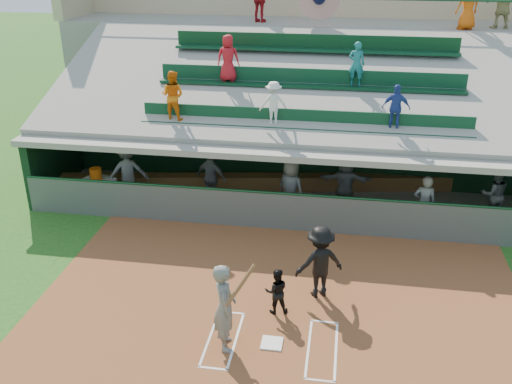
% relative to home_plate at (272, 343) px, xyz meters
% --- Properties ---
extents(ground, '(100.00, 100.00, 0.00)m').
position_rel_home_plate_xyz_m(ground, '(0.00, 0.00, -0.04)').
color(ground, '#205116').
rests_on(ground, ground).
extents(dirt_slab, '(11.00, 9.00, 0.02)m').
position_rel_home_plate_xyz_m(dirt_slab, '(0.00, 0.50, -0.03)').
color(dirt_slab, brown).
rests_on(dirt_slab, ground).
extents(home_plate, '(0.43, 0.43, 0.03)m').
position_rel_home_plate_xyz_m(home_plate, '(0.00, 0.00, 0.00)').
color(home_plate, white).
rests_on(home_plate, dirt_slab).
extents(batters_box_chalk, '(2.65, 1.85, 0.01)m').
position_rel_home_plate_xyz_m(batters_box_chalk, '(0.00, 0.00, -0.01)').
color(batters_box_chalk, white).
rests_on(batters_box_chalk, dirt_slab).
extents(dugout_floor, '(16.00, 3.50, 0.04)m').
position_rel_home_plate_xyz_m(dugout_floor, '(0.00, 6.75, -0.02)').
color(dugout_floor, gray).
rests_on(dugout_floor, ground).
extents(concourse_slab, '(20.00, 3.00, 4.60)m').
position_rel_home_plate_xyz_m(concourse_slab, '(0.00, 13.50, 2.26)').
color(concourse_slab, gray).
rests_on(concourse_slab, ground).
extents(grandstand, '(20.40, 10.40, 7.80)m').
position_rel_home_plate_xyz_m(grandstand, '(-0.01, 10.51, 2.23)').
color(grandstand, '#535853').
rests_on(grandstand, ground).
extents(batter_at_plate, '(0.95, 0.82, 1.95)m').
position_rel_home_plate_xyz_m(batter_at_plate, '(-0.92, -0.20, 0.94)').
color(batter_at_plate, '#5C5F59').
rests_on(batter_at_plate, dirt_slab).
extents(catcher, '(0.60, 0.51, 1.07)m').
position_rel_home_plate_xyz_m(catcher, '(-0.06, 1.10, 0.52)').
color(catcher, black).
rests_on(catcher, dirt_slab).
extents(home_umpire, '(1.30, 1.06, 1.75)m').
position_rel_home_plate_xyz_m(home_umpire, '(0.82, 1.92, 0.86)').
color(home_umpire, black).
rests_on(home_umpire, dirt_slab).
extents(dugout_bench, '(15.92, 3.04, 0.48)m').
position_rel_home_plate_xyz_m(dugout_bench, '(0.09, 7.86, 0.25)').
color(dugout_bench, olive).
rests_on(dugout_bench, dugout_floor).
extents(white_table, '(1.05, 0.93, 0.77)m').
position_rel_home_plate_xyz_m(white_table, '(-6.20, 5.89, 0.39)').
color(white_table, silver).
rests_on(white_table, dugout_floor).
extents(water_cooler, '(0.36, 0.36, 0.36)m').
position_rel_home_plate_xyz_m(water_cooler, '(-6.23, 5.82, 0.95)').
color(water_cooler, orange).
rests_on(water_cooler, white_table).
extents(dugout_player_a, '(1.39, 1.07, 1.90)m').
position_rel_home_plate_xyz_m(dugout_player_a, '(-5.34, 6.18, 0.95)').
color(dugout_player_a, '#61635E').
rests_on(dugout_player_a, dugout_floor).
extents(dugout_player_b, '(1.07, 0.71, 1.70)m').
position_rel_home_plate_xyz_m(dugout_player_b, '(-2.74, 6.34, 0.85)').
color(dugout_player_b, '#5A5C57').
rests_on(dugout_player_b, dugout_floor).
extents(dugout_player_c, '(1.02, 0.91, 1.76)m').
position_rel_home_plate_xyz_m(dugout_player_c, '(-0.25, 5.85, 0.88)').
color(dugout_player_c, '#50534E').
rests_on(dugout_player_c, dugout_floor).
extents(dugout_player_d, '(1.59, 0.55, 1.70)m').
position_rel_home_plate_xyz_m(dugout_player_d, '(1.31, 6.63, 0.85)').
color(dugout_player_d, '#62645E').
rests_on(dugout_player_d, dugout_floor).
extents(dugout_player_e, '(0.63, 0.44, 1.66)m').
position_rel_home_plate_xyz_m(dugout_player_e, '(3.49, 5.49, 0.84)').
color(dugout_player_e, '#5D605A').
rests_on(dugout_player_e, dugout_floor).
extents(dugout_player_f, '(0.84, 0.69, 1.60)m').
position_rel_home_plate_xyz_m(dugout_player_f, '(5.56, 6.55, 0.81)').
color(dugout_player_f, '#585B56').
rests_on(dugout_player_f, dugout_floor).
extents(concourse_staff_b, '(0.96, 0.82, 1.67)m').
position_rel_home_plate_xyz_m(concourse_staff_b, '(5.14, 12.29, 5.40)').
color(concourse_staff_b, '#EB590D').
rests_on(concourse_staff_b, concourse_slab).
extents(concourse_staff_c, '(1.66, 0.79, 1.71)m').
position_rel_home_plate_xyz_m(concourse_staff_c, '(6.41, 12.80, 5.42)').
color(concourse_staff_c, tan).
rests_on(concourse_staff_c, concourse_slab).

